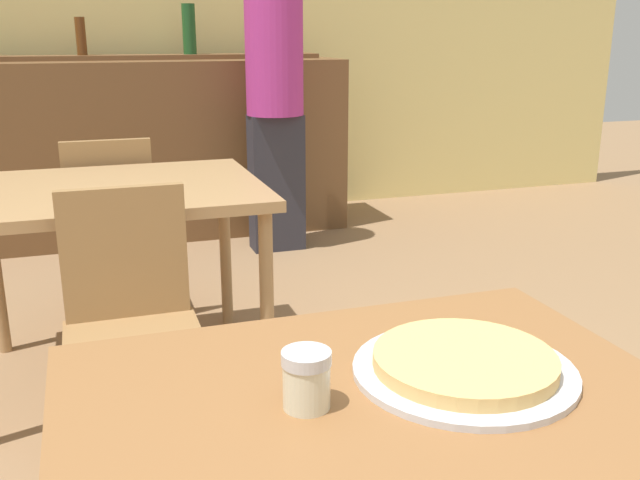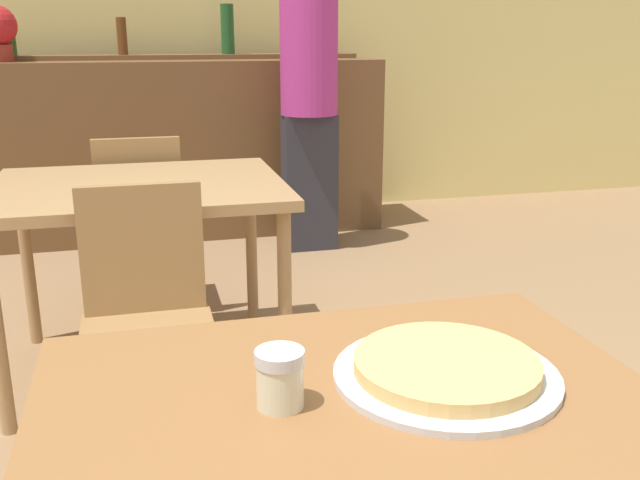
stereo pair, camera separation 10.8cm
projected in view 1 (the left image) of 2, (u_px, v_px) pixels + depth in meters
wall_back at (131, 18)px, 4.86m from camera, size 8.00×0.05×2.80m
dining_table_near at (382, 464)px, 1.09m from camera, size 0.96×0.77×0.77m
dining_table_far at (115, 207)px, 2.65m from camera, size 1.08×0.88×0.76m
bar_counter at (146, 150)px, 4.64m from camera, size 2.60×0.56×1.13m
bar_back_shelf at (137, 51)px, 4.59m from camera, size 2.39×0.24×0.35m
chair_far_side_front at (131, 312)px, 2.15m from camera, size 0.40×0.40×0.86m
chair_far_side_back at (111, 216)px, 3.26m from camera, size 0.40×0.40×0.86m
pizza_tray at (464, 365)px, 1.16m from camera, size 0.37×0.37×0.04m
cheese_shaker at (306, 379)px, 1.05m from camera, size 0.07×0.07×0.09m
person_standing at (275, 95)px, 4.22m from camera, size 0.34×0.34×1.74m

